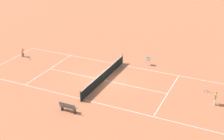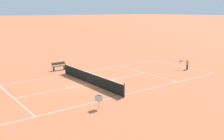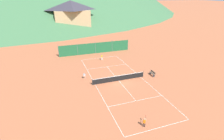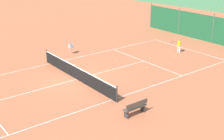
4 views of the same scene
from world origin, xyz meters
The scene contains 11 objects.
ground_plane centered at (0.00, 0.00, 0.00)m, with size 600.00×600.00×0.00m, color #B7603D.
court_line_markings centered at (0.00, 0.00, 0.00)m, with size 8.25×23.85×0.01m.
tennis_net centered at (0.00, 0.00, 0.50)m, with size 9.18×0.08×1.06m.
windscreen_fence_far centered at (0.00, 15.50, 1.31)m, with size 17.28×0.08×2.90m.
player_far_service centered at (0.16, 10.47, 0.74)m, with size 0.43×1.05×1.27m.
tennis_ball_mid_court centered at (-0.15, 7.28, 0.03)m, with size 0.07×0.07×0.07m, color #CCE033.
tennis_ball_far_corner centered at (-1.52, 4.65, 0.03)m, with size 0.07×0.07×0.07m, color #CCE033.
tennis_ball_by_net_left centered at (1.35, 5.48, 0.03)m, with size 0.07×0.07×0.07m, color #CCE033.
tennis_ball_by_net_right centered at (1.80, 7.64, 0.03)m, with size 0.07×0.07×0.07m, color #CCE033.
ball_hopper centered at (-5.30, 2.69, 0.66)m, with size 0.36×0.36×0.89m.
courtside_bench centered at (6.34, -0.13, 0.45)m, with size 0.36×1.50×0.84m.
Camera 4 is at (17.58, -10.37, 8.41)m, focal length 50.00 mm.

